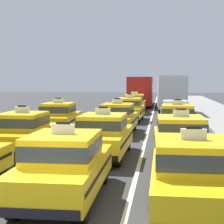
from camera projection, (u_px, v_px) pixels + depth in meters
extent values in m
cube|color=silver|center=(105.00, 121.00, 26.85)|extent=(0.14, 80.00, 0.01)
cube|color=silver|center=(150.00, 122.00, 26.44)|extent=(0.14, 80.00, 0.01)
cylinder|color=black|center=(0.00, 170.00, 11.19)|extent=(0.24, 0.64, 0.64)
cylinder|color=black|center=(21.00, 139.00, 16.87)|extent=(0.24, 0.64, 0.64)
cylinder|color=black|center=(53.00, 140.00, 16.68)|extent=(0.24, 0.64, 0.64)
cylinder|color=black|center=(29.00, 154.00, 13.66)|extent=(0.24, 0.64, 0.64)
cube|color=yellow|center=(24.00, 137.00, 15.23)|extent=(1.80, 4.50, 0.70)
cube|color=black|center=(24.00, 136.00, 15.23)|extent=(1.82, 4.14, 0.10)
cube|color=yellow|center=(22.00, 121.00, 15.03)|extent=(1.60, 2.10, 0.64)
cube|color=#2D3842|center=(22.00, 121.00, 15.03)|extent=(1.62, 2.12, 0.35)
cube|color=white|center=(22.00, 110.00, 14.99)|extent=(0.56, 0.12, 0.24)
cube|color=black|center=(22.00, 106.00, 14.98)|extent=(0.32, 0.11, 0.06)
cube|color=black|center=(41.00, 135.00, 17.44)|extent=(1.71, 0.14, 0.20)
cube|color=black|center=(1.00, 154.00, 13.07)|extent=(1.71, 0.14, 0.20)
cylinder|color=black|center=(53.00, 123.00, 23.02)|extent=(0.26, 0.65, 0.64)
cylinder|color=black|center=(77.00, 124.00, 22.88)|extent=(0.26, 0.65, 0.64)
cylinder|color=black|center=(38.00, 130.00, 19.99)|extent=(0.26, 0.65, 0.64)
cylinder|color=black|center=(66.00, 130.00, 19.84)|extent=(0.26, 0.65, 0.64)
cube|color=yellow|center=(59.00, 120.00, 21.40)|extent=(1.93, 4.55, 0.70)
cube|color=black|center=(59.00, 119.00, 21.40)|extent=(1.94, 4.19, 0.10)
cube|color=yellow|center=(58.00, 109.00, 21.20)|extent=(1.66, 2.15, 0.64)
cube|color=#2D3842|center=(58.00, 109.00, 21.20)|extent=(1.68, 2.17, 0.35)
cube|color=white|center=(58.00, 101.00, 21.16)|extent=(0.56, 0.14, 0.24)
cube|color=black|center=(58.00, 98.00, 21.15)|extent=(0.32, 0.12, 0.06)
cube|color=black|center=(67.00, 121.00, 23.62)|extent=(1.71, 0.19, 0.20)
cube|color=black|center=(49.00, 130.00, 19.23)|extent=(1.71, 0.19, 0.20)
cylinder|color=black|center=(53.00, 171.00, 11.09)|extent=(0.25, 0.64, 0.64)
cylinder|color=black|center=(103.00, 172.00, 10.91)|extent=(0.25, 0.64, 0.64)
cylinder|color=black|center=(14.00, 205.00, 8.06)|extent=(0.25, 0.64, 0.64)
cylinder|color=black|center=(82.00, 208.00, 7.89)|extent=(0.25, 0.64, 0.64)
cube|color=yellow|center=(65.00, 172.00, 9.46)|extent=(1.85, 4.52, 0.70)
cube|color=black|center=(65.00, 170.00, 9.45)|extent=(1.86, 4.16, 0.10)
cube|color=yellow|center=(63.00, 147.00, 9.25)|extent=(1.62, 2.12, 0.64)
cube|color=#2D3842|center=(63.00, 147.00, 9.25)|extent=(1.64, 2.14, 0.35)
cube|color=white|center=(63.00, 129.00, 9.21)|extent=(0.56, 0.13, 0.24)
cube|color=black|center=(63.00, 123.00, 9.20)|extent=(0.32, 0.11, 0.06)
cube|color=black|center=(82.00, 163.00, 11.66)|extent=(1.71, 0.16, 0.20)
cube|color=black|center=(37.00, 213.00, 7.29)|extent=(1.71, 0.16, 0.20)
cylinder|color=black|center=(93.00, 142.00, 16.19)|extent=(0.25, 0.64, 0.64)
cylinder|color=black|center=(127.00, 143.00, 15.97)|extent=(0.25, 0.64, 0.64)
cylinder|color=black|center=(75.00, 156.00, 13.17)|extent=(0.25, 0.64, 0.64)
cylinder|color=black|center=(117.00, 157.00, 12.96)|extent=(0.25, 0.64, 0.64)
cube|color=yellow|center=(104.00, 140.00, 14.54)|extent=(1.88, 4.53, 0.70)
cube|color=black|center=(104.00, 139.00, 14.54)|extent=(1.89, 4.17, 0.10)
cube|color=yellow|center=(103.00, 123.00, 14.34)|extent=(1.64, 2.13, 0.64)
cube|color=#2D3842|center=(103.00, 123.00, 14.34)|extent=(1.66, 2.15, 0.35)
cube|color=white|center=(103.00, 111.00, 14.30)|extent=(0.56, 0.13, 0.24)
cube|color=black|center=(103.00, 107.00, 14.29)|extent=(0.32, 0.12, 0.06)
cube|color=black|center=(112.00, 138.00, 16.74)|extent=(1.71, 0.17, 0.20)
cube|color=black|center=(92.00, 158.00, 12.39)|extent=(1.71, 0.17, 0.20)
cylinder|color=black|center=(109.00, 124.00, 22.52)|extent=(0.26, 0.65, 0.64)
cylinder|color=black|center=(134.00, 125.00, 22.29)|extent=(0.26, 0.65, 0.64)
cylinder|color=black|center=(99.00, 131.00, 19.51)|extent=(0.26, 0.65, 0.64)
cylinder|color=black|center=(128.00, 132.00, 19.28)|extent=(0.26, 0.65, 0.64)
cube|color=yellow|center=(118.00, 121.00, 20.87)|extent=(1.93, 4.55, 0.70)
cube|color=black|center=(118.00, 121.00, 20.87)|extent=(1.94, 4.19, 0.10)
cube|color=yellow|center=(117.00, 109.00, 20.67)|extent=(1.66, 2.15, 0.64)
cube|color=#2D3842|center=(117.00, 109.00, 20.67)|extent=(1.68, 2.17, 0.35)
cube|color=white|center=(117.00, 101.00, 20.63)|extent=(0.56, 0.14, 0.24)
cube|color=black|center=(117.00, 99.00, 20.62)|extent=(0.32, 0.12, 0.06)
cube|color=black|center=(123.00, 122.00, 23.07)|extent=(1.71, 0.19, 0.20)
cube|color=black|center=(111.00, 131.00, 18.72)|extent=(1.71, 0.19, 0.20)
cylinder|color=black|center=(122.00, 114.00, 28.85)|extent=(0.26, 0.65, 0.64)
cylinder|color=black|center=(142.00, 115.00, 28.62)|extent=(0.26, 0.65, 0.64)
cylinder|color=black|center=(116.00, 118.00, 25.84)|extent=(0.26, 0.65, 0.64)
cylinder|color=black|center=(138.00, 119.00, 25.61)|extent=(0.26, 0.65, 0.64)
cube|color=yellow|center=(130.00, 112.00, 27.20)|extent=(1.93, 4.55, 0.70)
cube|color=black|center=(130.00, 111.00, 27.20)|extent=(1.94, 4.19, 0.10)
cube|color=yellow|center=(130.00, 102.00, 27.00)|extent=(1.66, 2.15, 0.64)
cube|color=#2D3842|center=(130.00, 102.00, 27.00)|extent=(1.68, 2.17, 0.35)
cube|color=white|center=(130.00, 96.00, 26.96)|extent=(0.56, 0.14, 0.24)
cube|color=black|center=(130.00, 94.00, 26.95)|extent=(0.32, 0.12, 0.06)
cube|color=black|center=(133.00, 112.00, 29.40)|extent=(1.71, 0.19, 0.20)
cube|color=black|center=(126.00, 118.00, 25.05)|extent=(1.71, 0.19, 0.20)
cylinder|color=black|center=(128.00, 108.00, 35.23)|extent=(0.24, 0.64, 0.64)
cylinder|color=black|center=(144.00, 108.00, 35.04)|extent=(0.24, 0.64, 0.64)
cylinder|color=black|center=(124.00, 111.00, 32.21)|extent=(0.24, 0.64, 0.64)
cylinder|color=black|center=(142.00, 111.00, 32.01)|extent=(0.24, 0.64, 0.64)
cube|color=yellow|center=(134.00, 105.00, 33.59)|extent=(1.80, 4.50, 0.70)
cube|color=black|center=(134.00, 105.00, 33.59)|extent=(1.82, 4.14, 0.10)
cube|color=yellow|center=(134.00, 98.00, 33.39)|extent=(1.60, 2.10, 0.64)
cube|color=#2D3842|center=(134.00, 98.00, 33.39)|extent=(1.62, 2.12, 0.35)
cube|color=white|center=(134.00, 93.00, 33.35)|extent=(0.56, 0.12, 0.24)
cube|color=black|center=(134.00, 91.00, 33.33)|extent=(0.32, 0.11, 0.06)
cube|color=black|center=(136.00, 106.00, 35.80)|extent=(1.71, 0.14, 0.20)
cube|color=black|center=(133.00, 110.00, 31.43)|extent=(1.71, 0.14, 0.20)
cylinder|color=black|center=(134.00, 101.00, 46.56)|extent=(0.25, 0.64, 0.64)
cylinder|color=black|center=(150.00, 101.00, 46.33)|extent=(0.25, 0.64, 0.64)
cylinder|color=black|center=(130.00, 105.00, 39.91)|extent=(0.25, 0.64, 0.64)
cylinder|color=black|center=(149.00, 105.00, 39.68)|extent=(0.25, 0.64, 0.64)
cube|color=#B21E19|center=(141.00, 90.00, 42.99)|extent=(2.65, 11.23, 2.90)
cube|color=#2D3842|center=(141.00, 88.00, 42.97)|extent=(2.67, 10.79, 0.84)
cube|color=black|center=(143.00, 79.00, 48.38)|extent=(2.13, 0.11, 0.36)
cylinder|color=black|center=(159.00, 179.00, 10.20)|extent=(0.24, 0.64, 0.64)
cylinder|color=black|center=(216.00, 181.00, 10.01)|extent=(0.24, 0.64, 0.64)
cylinder|color=black|center=(158.00, 221.00, 7.18)|extent=(0.24, 0.64, 0.64)
cube|color=yellow|center=(192.00, 182.00, 8.56)|extent=(1.81, 4.50, 0.70)
cube|color=black|center=(192.00, 180.00, 8.56)|extent=(1.83, 4.14, 0.10)
cube|color=yellow|center=(193.00, 154.00, 8.36)|extent=(1.60, 2.10, 0.64)
cube|color=#2D3842|center=(193.00, 154.00, 8.36)|extent=(1.62, 2.12, 0.35)
cube|color=white|center=(194.00, 134.00, 8.32)|extent=(0.56, 0.12, 0.24)
cube|color=black|center=(194.00, 127.00, 8.31)|extent=(0.32, 0.11, 0.06)
cube|color=black|center=(186.00, 170.00, 10.77)|extent=(1.71, 0.14, 0.20)
cylinder|color=black|center=(158.00, 146.00, 15.27)|extent=(0.26, 0.65, 0.64)
cylinder|color=black|center=(196.00, 146.00, 15.13)|extent=(0.26, 0.65, 0.64)
cylinder|color=black|center=(161.00, 162.00, 12.24)|extent=(0.26, 0.65, 0.64)
cylinder|color=black|center=(207.00, 163.00, 12.09)|extent=(0.26, 0.65, 0.64)
cube|color=yellow|center=(180.00, 144.00, 13.65)|extent=(1.94, 4.55, 0.70)
cube|color=black|center=(180.00, 142.00, 13.65)|extent=(1.95, 4.20, 0.10)
cube|color=yellow|center=(181.00, 126.00, 13.45)|extent=(1.67, 2.15, 0.64)
cube|color=#2D3842|center=(181.00, 126.00, 13.45)|extent=(1.69, 2.17, 0.35)
cube|color=white|center=(181.00, 113.00, 13.41)|extent=(0.56, 0.14, 0.24)
cube|color=black|center=(181.00, 109.00, 13.40)|extent=(0.32, 0.12, 0.06)
cube|color=black|center=(176.00, 141.00, 15.87)|extent=(1.71, 0.19, 0.20)
cube|color=black|center=(186.00, 164.00, 11.48)|extent=(1.71, 0.19, 0.20)
cylinder|color=black|center=(164.00, 126.00, 21.60)|extent=(0.26, 0.65, 0.64)
cylinder|color=black|center=(190.00, 127.00, 21.37)|extent=(0.26, 0.65, 0.64)
cylinder|color=black|center=(162.00, 134.00, 18.59)|extent=(0.26, 0.65, 0.64)
cylinder|color=black|center=(193.00, 134.00, 18.36)|extent=(0.26, 0.65, 0.64)
cube|color=yellow|center=(177.00, 123.00, 19.95)|extent=(1.91, 4.54, 0.70)
cube|color=black|center=(177.00, 122.00, 19.95)|extent=(1.92, 4.18, 0.10)
cube|color=yellow|center=(177.00, 111.00, 19.75)|extent=(1.65, 2.14, 0.64)
cube|color=#2D3842|center=(177.00, 111.00, 19.75)|extent=(1.67, 2.16, 0.35)
cube|color=white|center=(178.00, 102.00, 19.71)|extent=(0.56, 0.13, 0.24)
cube|color=black|center=(178.00, 100.00, 19.70)|extent=(0.32, 0.12, 0.06)
cube|color=black|center=(177.00, 123.00, 22.15)|extent=(1.71, 0.18, 0.20)
cube|color=black|center=(178.00, 134.00, 17.80)|extent=(1.71, 0.18, 0.20)
cylinder|color=black|center=(163.00, 117.00, 26.82)|extent=(0.27, 0.65, 0.64)
cylinder|color=black|center=(184.00, 117.00, 26.69)|extent=(0.27, 0.65, 0.64)
cylinder|color=black|center=(165.00, 121.00, 24.00)|extent=(0.27, 0.65, 0.64)
cylinder|color=black|center=(188.00, 122.00, 23.87)|extent=(0.27, 0.65, 0.64)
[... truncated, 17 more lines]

